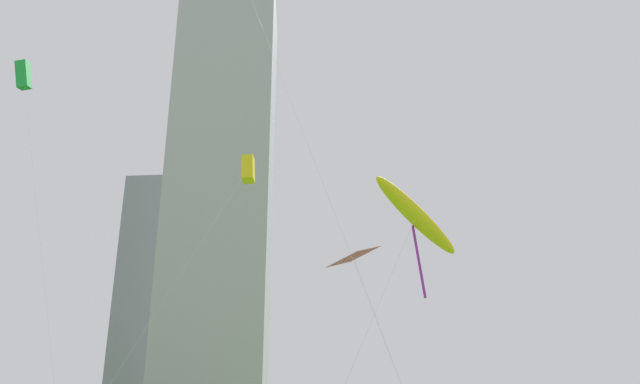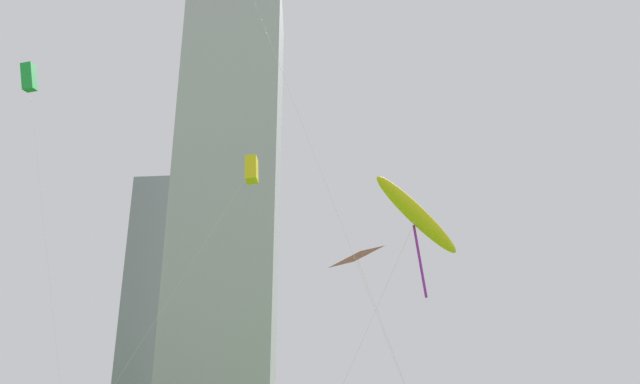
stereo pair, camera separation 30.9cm
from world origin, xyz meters
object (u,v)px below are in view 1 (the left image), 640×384
object	(u,v)px
kite_flying_7	(353,257)
kite_flying_4	(416,217)
distant_highrise_1	(220,213)
kite_flying_3	(24,75)
kite_flying_1	(248,170)
distant_highrise_0	(158,323)

from	to	relation	value
kite_flying_7	kite_flying_4	bearing A→B (deg)	-73.76
distant_highrise_1	kite_flying_3	bearing A→B (deg)	-93.95
kite_flying_3	kite_flying_1	bearing A→B (deg)	-12.50
kite_flying_3	kite_flying_7	size ratio (longest dim) A/B	2.24
kite_flying_3	distant_highrise_0	distance (m)	109.12
kite_flying_1	distant_highrise_0	distance (m)	118.99
kite_flying_1	kite_flying_3	distance (m)	20.99
kite_flying_4	kite_flying_7	world-z (taller)	kite_flying_7
distant_highrise_0	kite_flying_7	bearing A→B (deg)	-67.67
kite_flying_7	kite_flying_3	bearing A→B (deg)	167.54
distant_highrise_0	kite_flying_3	bearing A→B (deg)	-78.26
kite_flying_4	kite_flying_7	bearing A→B (deg)	106.24
kite_flying_1	distant_highrise_0	xyz separation A→B (m)	(-42.98, 110.14, 13.46)
kite_flying_7	distant_highrise_0	bearing A→B (deg)	113.86
kite_flying_3	kite_flying_7	bearing A→B (deg)	-12.46
kite_flying_4	distant_highrise_1	distance (m)	105.56
distant_highrise_0	kite_flying_1	bearing A→B (deg)	-70.21
kite_flying_3	distant_highrise_0	size ratio (longest dim) A/B	0.47
distant_highrise_0	distant_highrise_1	size ratio (longest dim) A/B	0.69
kite_flying_4	distant_highrise_0	world-z (taller)	distant_highrise_0
kite_flying_7	distant_highrise_1	world-z (taller)	distant_highrise_1
kite_flying_7	distant_highrise_1	size ratio (longest dim) A/B	0.14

